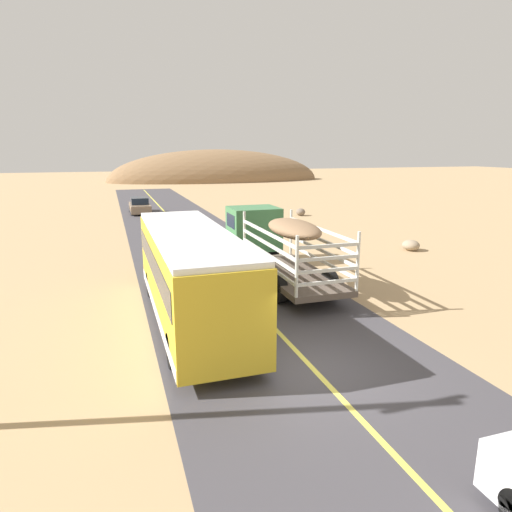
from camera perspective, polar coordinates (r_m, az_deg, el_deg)
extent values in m
plane|color=tan|center=(12.75, 7.26, -14.11)|extent=(240.00, 240.00, 0.00)
cube|color=#423F44|center=(12.75, 7.26, -14.07)|extent=(8.00, 120.00, 0.02)
cube|color=#D8CC4C|center=(12.74, 7.26, -14.03)|extent=(0.16, 117.60, 0.00)
cube|color=#3F7F4C|center=(23.72, -0.29, 3.57)|extent=(2.50, 2.20, 2.20)
cube|color=#192333|center=(23.64, -0.29, 4.64)|extent=(2.53, 1.54, 0.70)
cube|color=brown|center=(19.01, 4.70, -2.36)|extent=(2.50, 6.40, 0.24)
cylinder|color=silver|center=(21.22, -1.49, 2.73)|extent=(0.12, 0.12, 2.20)
cylinder|color=silver|center=(22.01, 4.47, 3.08)|extent=(0.12, 0.12, 2.20)
cylinder|color=silver|center=(15.45, 5.20, -1.38)|extent=(0.12, 0.12, 2.20)
cylinder|color=silver|center=(16.52, 12.81, -0.70)|extent=(0.12, 0.12, 2.20)
cube|color=silver|center=(18.44, 1.26, -1.01)|extent=(0.08, 6.30, 0.12)
cube|color=silver|center=(19.36, 8.04, -0.45)|extent=(0.08, 6.30, 0.12)
cube|color=silver|center=(16.11, 9.08, -3.32)|extent=(2.40, 0.08, 0.12)
cube|color=silver|center=(18.34, 1.27, 0.32)|extent=(0.08, 6.30, 0.12)
cube|color=silver|center=(19.26, 8.08, 0.83)|extent=(0.08, 6.30, 0.12)
cube|color=silver|center=(15.99, 9.14, -1.81)|extent=(2.40, 0.08, 0.12)
cube|color=silver|center=(18.24, 1.28, 1.67)|extent=(0.08, 6.30, 0.12)
cube|color=silver|center=(19.17, 8.12, 2.11)|extent=(0.08, 6.30, 0.12)
cube|color=silver|center=(15.88, 9.20, -0.28)|extent=(2.40, 0.08, 0.12)
cube|color=silver|center=(18.16, 1.28, 3.03)|extent=(0.08, 6.30, 0.12)
cube|color=silver|center=(19.09, 8.17, 3.40)|extent=(0.08, 6.30, 0.12)
cube|color=silver|center=(15.78, 9.26, 1.27)|extent=(2.40, 0.08, 0.12)
ellipsoid|color=#8C6B4C|center=(18.58, 4.82, 3.50)|extent=(1.75, 3.84, 0.70)
cylinder|color=black|center=(23.66, -2.80, 0.44)|extent=(0.32, 1.10, 1.10)
cylinder|color=black|center=(24.31, 2.16, 0.80)|extent=(0.32, 1.10, 1.10)
cylinder|color=black|center=(17.53, 3.01, -4.22)|extent=(0.32, 1.10, 1.10)
cylinder|color=black|center=(18.39, 9.37, -3.53)|extent=(0.32, 1.10, 1.10)
cube|color=gold|center=(15.48, -8.28, -2.29)|extent=(2.50, 10.00, 2.70)
cube|color=white|center=(15.16, -8.46, 2.93)|extent=(2.45, 9.80, 0.16)
cube|color=#192333|center=(15.36, -8.33, -0.59)|extent=(2.54, 9.20, 0.80)
cube|color=silver|center=(15.83, -8.14, -6.30)|extent=(2.53, 9.80, 0.36)
cylinder|color=black|center=(18.79, -13.20, -3.50)|extent=(0.30, 1.00, 1.00)
cylinder|color=black|center=(19.08, -6.60, -2.97)|extent=(0.30, 1.00, 1.00)
cylinder|color=black|center=(12.72, -10.47, -11.70)|extent=(0.30, 1.00, 1.00)
cylinder|color=black|center=(13.14, -0.76, -10.62)|extent=(0.30, 1.00, 1.00)
cube|color=#8C7259|center=(43.81, -14.55, 5.98)|extent=(1.80, 4.40, 0.70)
cube|color=#192333|center=(43.84, -14.61, 6.83)|extent=(1.53, 2.20, 0.60)
cylinder|color=black|center=(45.10, -15.65, 5.87)|extent=(0.22, 0.66, 0.66)
cylinder|color=black|center=(45.20, -13.65, 6.01)|extent=(0.22, 0.66, 0.66)
cylinder|color=black|center=(42.49, -15.48, 5.45)|extent=(0.22, 0.66, 0.66)
cylinder|color=black|center=(42.59, -13.35, 5.59)|extent=(0.22, 0.66, 0.66)
ellipsoid|color=#756656|center=(41.08, 5.70, 5.59)|extent=(0.82, 0.87, 0.66)
ellipsoid|color=gray|center=(28.22, 19.09, 1.31)|extent=(0.99, 1.06, 0.63)
ellipsoid|color=olive|center=(88.53, -5.01, 9.54)|extent=(41.14, 17.06, 11.77)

